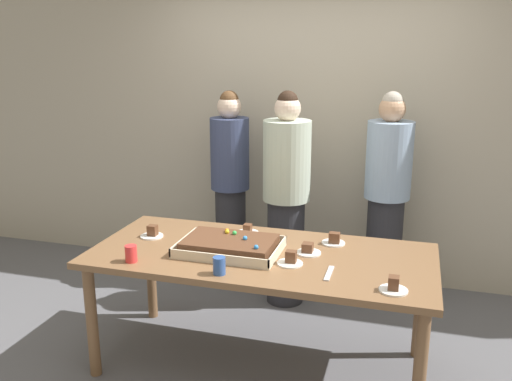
{
  "coord_description": "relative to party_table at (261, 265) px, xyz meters",
  "views": [
    {
      "loc": [
        0.85,
        -3.0,
        2.0
      ],
      "look_at": [
        -0.08,
        0.15,
        1.12
      ],
      "focal_mm": 38.27,
      "sensor_mm": 36.0,
      "label": 1
    }
  ],
  "objects": [
    {
      "name": "ground_plane",
      "position": [
        0.0,
        0.0,
        -0.69
      ],
      "size": [
        12.0,
        12.0,
        0.0
      ],
      "primitive_type": "plane",
      "color": "#5B5B60"
    },
    {
      "name": "interior_back_panel",
      "position": [
        0.0,
        1.6,
        0.81
      ],
      "size": [
        8.0,
        0.12,
        3.0
      ],
      "primitive_type": "cube",
      "color": "#B2A893",
      "rests_on": "ground_plane"
    },
    {
      "name": "party_table",
      "position": [
        0.0,
        0.0,
        0.0
      ],
      "size": [
        2.09,
        0.95,
        0.77
      ],
      "color": "brown",
      "rests_on": "ground_plane"
    },
    {
      "name": "sheet_cake",
      "position": [
        -0.19,
        -0.04,
        0.12
      ],
      "size": [
        0.62,
        0.42,
        0.11
      ],
      "color": "beige",
      "rests_on": "party_table"
    },
    {
      "name": "plated_slice_near_left",
      "position": [
        -0.77,
        0.07,
        0.1
      ],
      "size": [
        0.15,
        0.15,
        0.08
      ],
      "color": "white",
      "rests_on": "party_table"
    },
    {
      "name": "plated_slice_near_right",
      "position": [
        0.4,
        0.28,
        0.1
      ],
      "size": [
        0.15,
        0.15,
        0.08
      ],
      "color": "white",
      "rests_on": "party_table"
    },
    {
      "name": "plated_slice_far_left",
      "position": [
        0.28,
        0.07,
        0.1
      ],
      "size": [
        0.15,
        0.15,
        0.06
      ],
      "color": "white",
      "rests_on": "party_table"
    },
    {
      "name": "plated_slice_far_right",
      "position": [
        0.8,
        -0.32,
        0.1
      ],
      "size": [
        0.15,
        0.15,
        0.08
      ],
      "color": "white",
      "rests_on": "party_table"
    },
    {
      "name": "plated_slice_center_front",
      "position": [
        0.21,
        -0.12,
        0.1
      ],
      "size": [
        0.15,
        0.15,
        0.08
      ],
      "color": "white",
      "rests_on": "party_table"
    },
    {
      "name": "plated_slice_center_back",
      "position": [
        -0.18,
        0.32,
        0.1
      ],
      "size": [
        0.15,
        0.15,
        0.06
      ],
      "color": "white",
      "rests_on": "party_table"
    },
    {
      "name": "drink_cup_nearest",
      "position": [
        -0.13,
        -0.37,
        0.13
      ],
      "size": [
        0.07,
        0.07,
        0.1
      ],
      "primitive_type": "cylinder",
      "color": "#2D5199",
      "rests_on": "party_table"
    },
    {
      "name": "drink_cup_middle",
      "position": [
        -0.69,
        -0.35,
        0.13
      ],
      "size": [
        0.07,
        0.07,
        0.1
      ],
      "primitive_type": "cylinder",
      "color": "red",
      "rests_on": "party_table"
    },
    {
      "name": "cake_server_utensil",
      "position": [
        0.45,
        -0.2,
        0.08
      ],
      "size": [
        0.03,
        0.2,
        0.01
      ],
      "primitive_type": "cube",
      "color": "silver",
      "rests_on": "party_table"
    },
    {
      "name": "person_serving_front",
      "position": [
        -0.61,
        1.2,
        0.16
      ],
      "size": [
        0.32,
        0.32,
        1.64
      ],
      "rotation": [
        0.0,
        0.0,
        -1.24
      ],
      "color": "#28282D",
      "rests_on": "ground_plane"
    },
    {
      "name": "person_green_shirt_behind",
      "position": [
        -0.06,
        0.94,
        0.17
      ],
      "size": [
        0.36,
        0.36,
        1.68
      ],
      "rotation": [
        0.0,
        0.0,
        -1.7
      ],
      "color": "#28282D",
      "rests_on": "ground_plane"
    },
    {
      "name": "person_striped_tie_right",
      "position": [
        0.67,
        1.2,
        0.17
      ],
      "size": [
        0.35,
        0.35,
        1.67
      ],
      "rotation": [
        0.0,
        0.0,
        -2.18
      ],
      "color": "#28282D",
      "rests_on": "ground_plane"
    }
  ]
}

